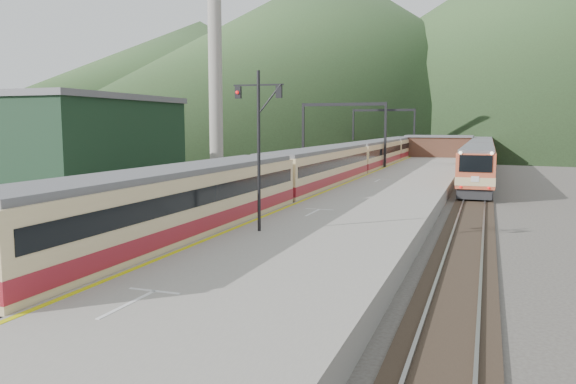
% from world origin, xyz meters
% --- Properties ---
extents(track_main, '(2.60, 200.00, 0.23)m').
position_xyz_m(track_main, '(0.00, 40.00, 0.07)').
color(track_main, black).
rests_on(track_main, ground).
extents(track_far, '(2.60, 200.00, 0.23)m').
position_xyz_m(track_far, '(-5.00, 40.00, 0.07)').
color(track_far, black).
rests_on(track_far, ground).
extents(track_second, '(2.60, 200.00, 0.23)m').
position_xyz_m(track_second, '(11.50, 40.00, 0.07)').
color(track_second, black).
rests_on(track_second, ground).
extents(platform, '(8.00, 100.00, 1.00)m').
position_xyz_m(platform, '(5.60, 38.00, 0.50)').
color(platform, gray).
rests_on(platform, ground).
extents(gantry_near, '(9.55, 0.25, 8.00)m').
position_xyz_m(gantry_near, '(-2.85, 55.00, 5.59)').
color(gantry_near, black).
rests_on(gantry_near, ground).
extents(gantry_far, '(9.55, 0.25, 8.00)m').
position_xyz_m(gantry_far, '(-2.85, 80.00, 5.59)').
color(gantry_far, black).
rests_on(gantry_far, ground).
extents(warehouse, '(14.50, 20.50, 8.60)m').
position_xyz_m(warehouse, '(-28.00, 42.00, 4.32)').
color(warehouse, black).
rests_on(warehouse, ground).
extents(smokestack, '(1.80, 1.80, 30.00)m').
position_xyz_m(smokestack, '(-22.00, 62.00, 15.00)').
color(smokestack, '#9E998E').
rests_on(smokestack, ground).
extents(station_shed, '(9.40, 4.40, 3.10)m').
position_xyz_m(station_shed, '(5.60, 78.00, 2.57)').
color(station_shed, '#4F3022').
rests_on(station_shed, platform).
extents(hill_a, '(180.00, 180.00, 60.00)m').
position_xyz_m(hill_a, '(-40.00, 190.00, 30.00)').
color(hill_a, '#334627').
rests_on(hill_a, ground).
extents(hill_b, '(220.00, 220.00, 75.00)m').
position_xyz_m(hill_b, '(30.00, 230.00, 37.50)').
color(hill_b, '#334627').
rests_on(hill_b, ground).
extents(hill_d, '(200.00, 200.00, 55.00)m').
position_xyz_m(hill_d, '(-120.00, 240.00, 27.50)').
color(hill_d, '#334627').
rests_on(hill_d, ground).
extents(main_train, '(3.13, 85.56, 3.82)m').
position_xyz_m(main_train, '(0.00, 47.03, 2.14)').
color(main_train, '#D4BB84').
rests_on(main_train, track_main).
extents(second_train, '(2.73, 56.05, 3.33)m').
position_xyz_m(second_train, '(11.50, 64.12, 1.90)').
color(second_train, '#CA5536').
rests_on(second_train, track_second).
extents(signal_mast, '(2.20, 0.32, 6.80)m').
position_xyz_m(signal_mast, '(3.12, 16.37, 5.15)').
color(signal_mast, black).
rests_on(signal_mast, platform).
extents(short_signal_b, '(0.26, 0.21, 2.27)m').
position_xyz_m(short_signal_b, '(-2.23, 27.94, 1.46)').
color(short_signal_b, black).
rests_on(short_signal_b, ground).
extents(short_signal_c, '(0.24, 0.19, 2.27)m').
position_xyz_m(short_signal_c, '(-6.87, 12.58, 1.46)').
color(short_signal_c, black).
rests_on(short_signal_c, ground).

